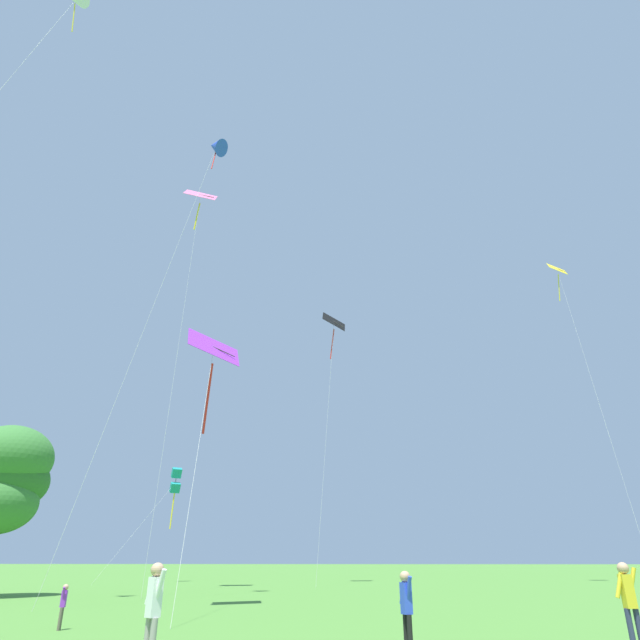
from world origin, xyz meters
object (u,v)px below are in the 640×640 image
Objects in this scene: person_in_red_shirt at (629,598)px; kite_black_large at (333,331)px; kite_blue_delta at (216,147)px; kite_pink_low at (199,206)px; kite_teal_box at (176,482)px; kite_yellow_diamond at (560,281)px; tree_right_cluster at (5,479)px; person_with_spool at (154,605)px; person_child_small at (63,602)px; kite_purple_streamer at (212,364)px; person_far_back at (407,605)px.

kite_black_large is at bearing 102.34° from person_in_red_shirt.
kite_blue_delta is 0.95× the size of kite_pink_low.
kite_yellow_diamond reaches higher than kite_teal_box.
kite_blue_delta is at bearing -66.64° from kite_pink_low.
kite_black_large reaches higher than tree_right_cluster.
kite_yellow_diamond reaches higher than person_with_spool.
kite_black_large is at bearing 77.07° from person_child_small.
kite_purple_streamer is (-25.08, -22.56, -15.07)m from kite_yellow_diamond.
kite_teal_box is at bearing 120.55° from person_in_red_shirt.
person_in_red_shirt is at bearing -59.45° from kite_teal_box.
kite_pink_low is 17.97× the size of person_far_back.
person_in_red_shirt is at bearing -14.45° from person_child_small.
tree_right_cluster is at bearing -155.98° from kite_yellow_diamond.
kite_pink_low is (-2.83, 6.56, 0.39)m from kite_blue_delta.
kite_purple_streamer is at bearing 124.24° from person_far_back.
kite_teal_box reaches higher than person_far_back.
tree_right_cluster is at bearing -136.51° from kite_black_large.
kite_yellow_diamond is at bearing 67.37° from person_in_red_shirt.
kite_black_large is (9.43, 11.26, -5.62)m from kite_pink_low.
person_child_small is (-4.44, 5.85, -0.35)m from person_with_spool.
kite_blue_delta is 23.37× the size of person_child_small.
kite_pink_low reaches higher than kite_blue_delta.
kite_teal_box is 19.42m from tree_right_cluster.
kite_yellow_diamond reaches higher than person_far_back.
kite_blue_delta is 30.99m from person_in_red_shirt.
kite_pink_low is 3.29× the size of tree_right_cluster.
kite_blue_delta is 19.70m from kite_black_large.
person_with_spool is at bearing -72.05° from kite_pink_low.
kite_purple_streamer is 7.41× the size of person_far_back.
kite_pink_low is 16.23× the size of person_with_spool.
kite_purple_streamer reaches higher than person_far_back.
person_far_back is at bearing -60.58° from kite_pink_low.
kite_blue_delta is 2.30× the size of kite_purple_streamer.
kite_pink_low reaches higher than person_with_spool.
person_in_red_shirt is at bearing -40.26° from kite_purple_streamer.
person_in_red_shirt is 1.51× the size of person_child_small.
kite_purple_streamer is (1.94, -4.05, -15.61)m from kite_blue_delta.
tree_right_cluster reaches higher than person_with_spool.
kite_blue_delta is at bearing -145.59° from kite_yellow_diamond.
person_child_small is 16.78m from tree_right_cluster.
kite_pink_low is at bearing 114.23° from kite_purple_streamer.
person_child_small is (-13.40, 3.45, -0.34)m from person_in_red_shirt.
tree_right_cluster is at bearing 129.53° from person_child_small.
tree_right_cluster is at bearing 139.35° from person_far_back.
tree_right_cluster reaches higher than person_in_red_shirt.
kite_blue_delta is 15.43× the size of person_in_red_shirt.
kite_purple_streamer reaches higher than tree_right_cluster.
kite_yellow_diamond is at bearing 21.82° from kite_pink_low.
kite_purple_streamer reaches higher than person_in_red_shirt.
person_child_small is at bearing -89.32° from kite_blue_delta.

